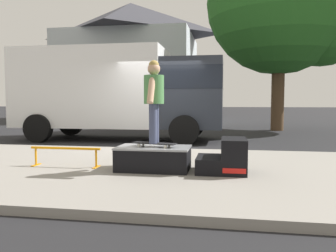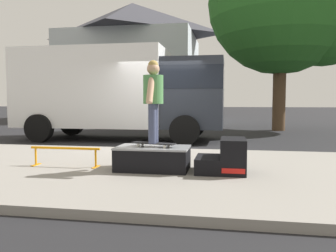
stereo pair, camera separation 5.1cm
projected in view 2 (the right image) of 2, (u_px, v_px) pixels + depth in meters
name	position (u px, v px, depth m)	size (l,w,h in m)	color
ground_plane	(152.00, 150.00, 9.23)	(140.00, 140.00, 0.00)	black
sidewalk_slab	(116.00, 169.00, 6.28)	(50.00, 5.00, 0.12)	gray
skate_box	(153.00, 157.00, 5.90)	(1.26, 0.75, 0.41)	black
kicker_ramp	(225.00, 158.00, 5.69)	(0.82, 0.76, 0.57)	black
grind_rail	(65.00, 152.00, 6.23)	(1.34, 0.28, 0.35)	orange
skateboard	(153.00, 143.00, 5.87)	(0.80, 0.37, 0.07)	black
skater_kid	(153.00, 95.00, 5.81)	(0.34, 0.72, 1.41)	#3F4766
box_truck	(121.00, 90.00, 11.54)	(6.91, 2.63, 3.05)	white
street_tree_main	(290.00, 5.00, 14.82)	(7.01, 6.38, 8.87)	brown
house_behind	(132.00, 61.00, 24.83)	(9.54, 8.22, 8.40)	silver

